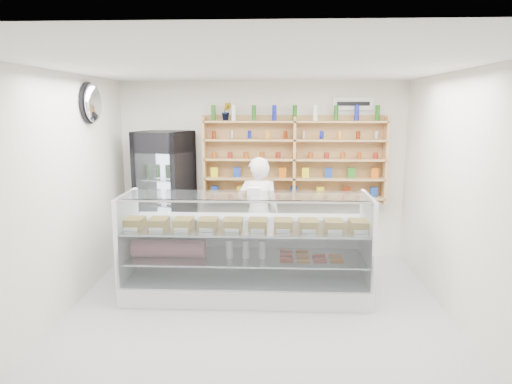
{
  "coord_description": "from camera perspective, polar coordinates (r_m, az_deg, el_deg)",
  "views": [
    {
      "loc": [
        0.22,
        -4.74,
        2.39
      ],
      "look_at": [
        -0.03,
        0.9,
        1.35
      ],
      "focal_mm": 32.0,
      "sensor_mm": 36.0,
      "label": 1
    }
  ],
  "objects": [
    {
      "name": "shop_worker",
      "position": [
        6.68,
        0.29,
        -2.83
      ],
      "size": [
        0.63,
        0.42,
        1.7
      ],
      "primitive_type": "imported",
      "rotation": [
        0.0,
        0.0,
        3.16
      ],
      "color": "white",
      "rests_on": "floor"
    },
    {
      "name": "room",
      "position": [
        4.85,
        -0.11,
        -1.31
      ],
      "size": [
        5.0,
        5.0,
        5.0
      ],
      "color": "#AEAEB3",
      "rests_on": "ground"
    },
    {
      "name": "display_counter",
      "position": [
        5.91,
        -1.24,
        -9.56
      ],
      "size": [
        3.08,
        0.92,
        1.34
      ],
      "color": "white",
      "rests_on": "floor"
    },
    {
      "name": "wall_shelving",
      "position": [
        7.13,
        4.79,
        4.05
      ],
      "size": [
        2.84,
        0.28,
        1.33
      ],
      "color": "tan",
      "rests_on": "back_wall"
    },
    {
      "name": "security_mirror",
      "position": [
        6.4,
        -19.72,
        10.42
      ],
      "size": [
        0.15,
        0.5,
        0.5
      ],
      "primitive_type": "ellipsoid",
      "color": "silver",
      "rests_on": "left_wall"
    },
    {
      "name": "wall_sign",
      "position": [
        7.3,
        12.05,
        10.74
      ],
      "size": [
        0.62,
        0.03,
        0.2
      ],
      "primitive_type": "cube",
      "color": "white",
      "rests_on": "back_wall"
    },
    {
      "name": "potted_plant",
      "position": [
        7.12,
        -3.72,
        10.02
      ],
      "size": [
        0.17,
        0.14,
        0.28
      ],
      "primitive_type": "imported",
      "rotation": [
        0.0,
        0.0,
        0.11
      ],
      "color": "#1E6626",
      "rests_on": "wall_shelving"
    },
    {
      "name": "drinks_cooler",
      "position": [
        7.21,
        -11.24,
        -0.63
      ],
      "size": [
        0.9,
        0.89,
        2.04
      ],
      "rotation": [
        0.0,
        0.0,
        -0.27
      ],
      "color": "black",
      "rests_on": "floor"
    }
  ]
}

